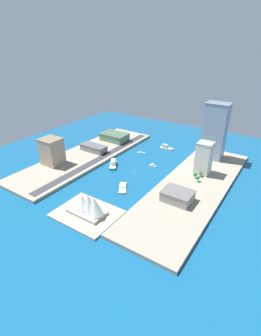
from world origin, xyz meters
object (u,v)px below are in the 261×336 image
at_px(terminal_long_green, 114,137).
at_px(apartment_midrise_tan, 52,151).
at_px(suv_black, 105,153).
at_px(van_white, 101,159).
at_px(yacht_sleek_gray, 153,166).
at_px(warehouse_low_gray, 94,148).
at_px(tower_tall_glass, 215,131).
at_px(opera_landmark, 88,205).
at_px(sailboat_small_white, 141,153).
at_px(ferry_white_commuter, 166,148).
at_px(barge_flat_brown, 123,187).
at_px(hatchback_blue, 131,142).
at_px(hotel_broad_white, 204,158).
at_px(ferry_green_doubledeck, 113,164).
at_px(traffic_light_waterfront, 117,149).
at_px(carpark_squat_concrete, 177,196).

xyz_separation_m(terminal_long_green, apartment_midrise_tan, (14.96, 115.32, 11.66)).
height_order(suv_black, van_white, suv_black).
relative_size(yacht_sleek_gray, warehouse_low_gray, 0.28).
bearing_deg(tower_tall_glass, warehouse_low_gray, 26.00).
bearing_deg(opera_landmark, tower_tall_glass, -106.58).
height_order(sailboat_small_white, terminal_long_green, terminal_long_green).
xyz_separation_m(ferry_white_commuter, opera_landmark, (-11.48, 189.20, 8.68)).
relative_size(barge_flat_brown, tower_tall_glass, 0.33).
relative_size(sailboat_small_white, suv_black, 2.53).
bearing_deg(apartment_midrise_tan, hatchback_blue, -109.23).
distance_m(hotel_broad_white, apartment_midrise_tan, 192.96).
xyz_separation_m(ferry_green_doubledeck, warehouse_low_gray, (50.14, -18.60, 5.41)).
distance_m(yacht_sleek_gray, warehouse_low_gray, 95.77).
xyz_separation_m(yacht_sleek_gray, hatchback_blue, (68.61, -51.08, 3.13)).
distance_m(ferry_white_commuter, sailboat_small_white, 41.78).
relative_size(hotel_broad_white, apartment_midrise_tan, 1.15).
distance_m(suv_black, traffic_light_waterfront, 19.00).
height_order(warehouse_low_gray, opera_landmark, opera_landmark).
relative_size(sailboat_small_white, traffic_light_waterfront, 1.70).
relative_size(ferry_green_doubledeck, van_white, 5.34).
bearing_deg(terminal_long_green, warehouse_low_gray, 91.50).
distance_m(terminal_long_green, traffic_light_waterfront, 49.47).
bearing_deg(traffic_light_waterfront, suv_black, 56.44).
bearing_deg(barge_flat_brown, yacht_sleek_gray, -91.76).
height_order(terminal_long_green, van_white, terminal_long_green).
relative_size(warehouse_low_gray, hatchback_blue, 8.43).
bearing_deg(opera_landmark, hotel_broad_white, -114.36).
relative_size(ferry_green_doubledeck, suv_black, 5.49).
bearing_deg(hotel_broad_white, terminal_long_green, -11.20).
bearing_deg(opera_landmark, sailboat_small_white, -76.96).
bearing_deg(van_white, opera_landmark, 124.00).
height_order(van_white, hatchback_blue, van_white).
xyz_separation_m(carpark_squat_concrete, apartment_midrise_tan, (173.51, 11.29, 12.11)).
height_order(ferry_green_doubledeck, carpark_squat_concrete, carpark_squat_concrete).
relative_size(yacht_sleek_gray, suv_black, 2.64).
bearing_deg(warehouse_low_gray, barge_flat_brown, 148.44).
bearing_deg(hotel_broad_white, sailboat_small_white, -9.76).
height_order(sailboat_small_white, tower_tall_glass, tower_tall_glass).
height_order(terminal_long_green, hatchback_blue, terminal_long_green).
bearing_deg(traffic_light_waterfront, warehouse_low_gray, 26.97).
relative_size(yacht_sleek_gray, tower_tall_glass, 0.15).
height_order(ferry_green_doubledeck, sailboat_small_white, sailboat_small_white).
distance_m(hotel_broad_white, opera_landmark, 152.47).
relative_size(apartment_midrise_tan, tower_tall_glass, 0.46).
xyz_separation_m(carpark_squat_concrete, opera_landmark, (62.44, 65.85, 2.40)).
xyz_separation_m(sailboat_small_white, van_white, (30.87, 56.28, 3.56)).
bearing_deg(van_white, hatchback_blue, -88.98).
distance_m(barge_flat_brown, suv_black, 92.28).
bearing_deg(tower_tall_glass, apartment_midrise_tan, 39.05).
distance_m(yacht_sleek_gray, ferry_white_commuter, 64.12).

